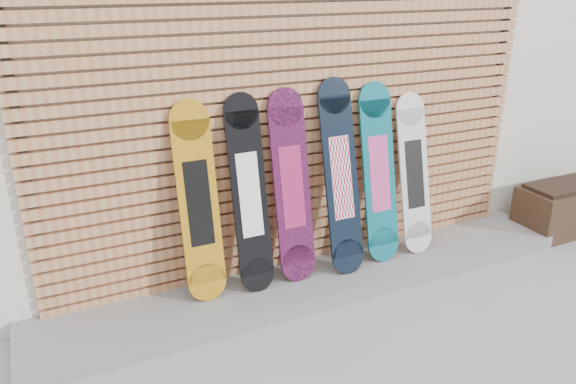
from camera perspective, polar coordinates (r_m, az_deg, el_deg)
name	(u,v)px	position (r m, az deg, el deg)	size (l,w,h in m)	color
ground	(380,324)	(4.30, 9.31, -13.12)	(80.00, 80.00, 0.00)	gray
building	(256,28)	(6.90, -3.28, 16.28)	(12.00, 5.00, 3.60)	beige
concrete_step	(318,279)	(4.69, 3.09, -8.83)	(4.60, 0.70, 0.12)	slate
slat_wall	(304,136)	(4.47, 1.60, 5.70)	(4.26, 0.08, 2.29)	#B2734A
planter_box	(571,206)	(6.26, 26.77, -1.27)	(1.13, 0.47, 0.51)	#2F2115
snowboard_0	(199,203)	(4.11, -9.08, -1.15)	(0.29, 0.28, 1.48)	#B67B13
snowboard_1	(249,195)	(4.20, -3.95, -0.29)	(0.27, 0.33, 1.50)	black
snowboard_2	(292,187)	(4.34, 0.39, 0.50)	(0.30, 0.32, 1.50)	black
snowboard_3	(341,178)	(4.49, 5.41, 1.45)	(0.29, 0.39, 1.55)	black
snowboard_4	(379,174)	(4.72, 9.23, 1.85)	(0.30, 0.34, 1.49)	#0B606C
snowboard_5	(414,174)	(4.94, 12.68, 1.78)	(0.28, 0.34, 1.37)	silver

